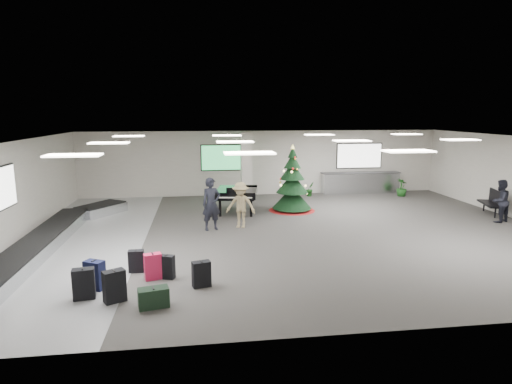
{
  "coord_description": "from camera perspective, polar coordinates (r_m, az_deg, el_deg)",
  "views": [
    {
      "loc": [
        -3.2,
        -14.08,
        4.09
      ],
      "look_at": [
        -1.17,
        1.0,
        1.25
      ],
      "focal_mm": 30.0,
      "sensor_mm": 36.0,
      "label": 1
    }
  ],
  "objects": [
    {
      "name": "ground",
      "position": [
        15.01,
        4.95,
        -5.29
      ],
      "size": [
        18.0,
        18.0,
        0.0
      ],
      "primitive_type": "plane",
      "color": "#3A3735",
      "rests_on": "ground"
    },
    {
      "name": "room_envelope",
      "position": [
        15.12,
        3.12,
        3.86
      ],
      "size": [
        18.02,
        14.02,
        3.21
      ],
      "color": "#B7B2A7",
      "rests_on": "ground"
    },
    {
      "name": "baggage_carousel",
      "position": [
        15.25,
        -25.22,
        -5.2
      ],
      "size": [
        2.28,
        9.71,
        0.43
      ],
      "color": "silver",
      "rests_on": "ground"
    },
    {
      "name": "service_counter",
      "position": [
        22.58,
        13.72,
        1.22
      ],
      "size": [
        4.05,
        0.65,
        1.08
      ],
      "color": "silver",
      "rests_on": "ground"
    },
    {
      "name": "suitcase_0",
      "position": [
        10.04,
        -18.36,
        -11.83
      ],
      "size": [
        0.53,
        0.45,
        0.74
      ],
      "rotation": [
        0.0,
        0.0,
        0.52
      ],
      "color": "black",
      "rests_on": "ground"
    },
    {
      "name": "suitcase_1",
      "position": [
        11.05,
        -11.82,
        -9.74
      ],
      "size": [
        0.43,
        0.33,
        0.61
      ],
      "rotation": [
        0.0,
        0.0,
        -0.37
      ],
      "color": "black",
      "rests_on": "ground"
    },
    {
      "name": "pink_suitcase",
      "position": [
        11.06,
        -13.57,
        -9.63
      ],
      "size": [
        0.47,
        0.34,
        0.67
      ],
      "rotation": [
        0.0,
        0.0,
        0.28
      ],
      "color": "#D31B48",
      "rests_on": "ground"
    },
    {
      "name": "suitcase_3",
      "position": [
        11.65,
        -15.68,
        -8.87
      ],
      "size": [
        0.39,
        0.22,
        0.6
      ],
      "rotation": [
        0.0,
        0.0,
        0.01
      ],
      "color": "black",
      "rests_on": "ground"
    },
    {
      "name": "navy_suitcase",
      "position": [
        10.85,
        -20.7,
        -10.33
      ],
      "size": [
        0.52,
        0.44,
        0.71
      ],
      "rotation": [
        0.0,
        0.0,
        -0.48
      ],
      "color": "black",
      "rests_on": "ground"
    },
    {
      "name": "suitcase_5",
      "position": [
        10.41,
        -21.98,
        -11.29
      ],
      "size": [
        0.5,
        0.33,
        0.72
      ],
      "rotation": [
        0.0,
        0.0,
        0.16
      ],
      "color": "black",
      "rests_on": "ground"
    },
    {
      "name": "green_duffel",
      "position": [
        9.62,
        -13.49,
        -13.52
      ],
      "size": [
        0.69,
        0.45,
        0.45
      ],
      "rotation": [
        0.0,
        0.0,
        0.23
      ],
      "color": "black",
      "rests_on": "ground"
    },
    {
      "name": "suitcase_7",
      "position": [
        10.42,
        -7.3,
        -10.79
      ],
      "size": [
        0.47,
        0.33,
        0.64
      ],
      "rotation": [
        0.0,
        0.0,
        0.26
      ],
      "color": "black",
      "rests_on": "ground"
    },
    {
      "name": "christmas_tree",
      "position": [
        18.03,
        4.84,
        0.51
      ],
      "size": [
        1.96,
        1.96,
        2.8
      ],
      "color": "maroon",
      "rests_on": "ground"
    },
    {
      "name": "grand_piano",
      "position": [
        17.57,
        -2.57,
        -0.13
      ],
      "size": [
        1.89,
        2.28,
        1.17
      ],
      "rotation": [
        0.0,
        0.0,
        -0.17
      ],
      "color": "black",
      "rests_on": "ground"
    },
    {
      "name": "bench",
      "position": [
        19.84,
        29.01,
        -1.04
      ],
      "size": [
        0.97,
        1.64,
        0.99
      ],
      "rotation": [
        0.0,
        0.0,
        -0.3
      ],
      "color": "black",
      "rests_on": "ground"
    },
    {
      "name": "traveler_a",
      "position": [
        15.05,
        -5.98,
        -1.61
      ],
      "size": [
        0.79,
        0.64,
        1.86
      ],
      "primitive_type": "imported",
      "rotation": [
        0.0,
        0.0,
        0.32
      ],
      "color": "black",
      "rests_on": "ground"
    },
    {
      "name": "traveler_b",
      "position": [
        15.33,
        -2.05,
        -1.75
      ],
      "size": [
        1.21,
        0.94,
        1.65
      ],
      "primitive_type": "imported",
      "rotation": [
        0.0,
        0.0,
        -0.35
      ],
      "color": "#99865E",
      "rests_on": "ground"
    },
    {
      "name": "traveler_bench",
      "position": [
        18.51,
        29.77,
        -1.05
      ],
      "size": [
        0.96,
        0.87,
        1.62
      ],
      "primitive_type": "imported",
      "rotation": [
        0.0,
        0.0,
        3.52
      ],
      "color": "black",
      "rests_on": "ground"
    },
    {
      "name": "potted_plant_left",
      "position": [
        21.33,
        7.22,
        0.41
      ],
      "size": [
        0.5,
        0.47,
        0.73
      ],
      "primitive_type": "imported",
      "rotation": [
        0.0,
        0.0,
        0.45
      ],
      "color": "#173C13",
      "rests_on": "ground"
    },
    {
      "name": "potted_plant_right",
      "position": [
        22.33,
        18.85,
        0.58
      ],
      "size": [
        0.65,
        0.65,
        0.88
      ],
      "primitive_type": "imported",
      "rotation": [
        0.0,
        0.0,
        1.98
      ],
      "color": "#173C13",
      "rests_on": "ground"
    }
  ]
}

